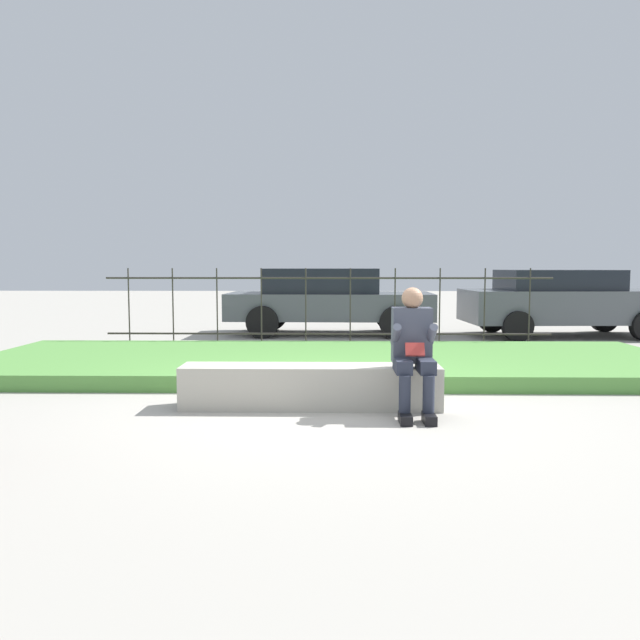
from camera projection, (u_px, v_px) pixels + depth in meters
The scene contains 7 objects.
ground_plane at pixel (325, 408), 6.36m from camera, with size 60.00×60.00×0.00m, color #A8A399.
stone_bench at pixel (311, 389), 6.35m from camera, with size 2.63×0.46×0.44m.
person_seated_reader at pixel (413, 346), 6.03m from camera, with size 0.42×0.73×1.23m.
grass_berm at pixel (327, 362), 8.73m from camera, with size 9.62×3.38×0.19m.
iron_fence at pixel (328, 307), 10.66m from camera, with size 7.62×0.03×1.41m.
car_parked_center at pixel (328, 299), 13.20m from camera, with size 4.32×1.98×1.39m.
car_parked_right at pixel (563, 301), 12.80m from camera, with size 4.11×2.03×1.36m.
Camera 1 is at (0.06, -6.26, 1.44)m, focal length 35.00 mm.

